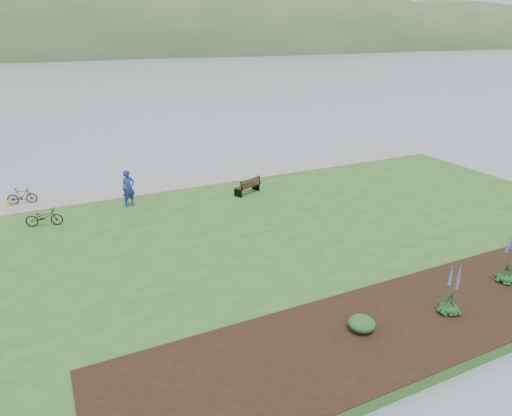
% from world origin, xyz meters
% --- Properties ---
extents(ground, '(600.00, 600.00, 0.00)m').
position_xyz_m(ground, '(0.00, 0.00, 0.00)').
color(ground, gray).
rests_on(ground, ground).
extents(lawn, '(34.00, 20.00, 0.40)m').
position_xyz_m(lawn, '(0.00, -2.00, 0.20)').
color(lawn, '#2A591F').
rests_on(lawn, ground).
extents(shoreline_path, '(34.00, 2.20, 0.03)m').
position_xyz_m(shoreline_path, '(0.00, 6.90, 0.42)').
color(shoreline_path, gray).
rests_on(shoreline_path, lawn).
extents(garden_bed, '(24.00, 4.40, 0.04)m').
position_xyz_m(garden_bed, '(3.00, -9.80, 0.42)').
color(garden_bed, black).
rests_on(garden_bed, lawn).
extents(far_hillside, '(580.00, 80.00, 38.00)m').
position_xyz_m(far_hillside, '(20.00, 170.00, 0.00)').
color(far_hillside, '#395630').
rests_on(far_hillside, ground).
extents(park_bench, '(1.69, 1.21, 0.97)m').
position_xyz_m(park_bench, '(1.48, 3.42, 0.88)').
color(park_bench, black).
rests_on(park_bench, lawn).
extents(person, '(0.97, 0.79, 2.31)m').
position_xyz_m(person, '(-4.96, 4.39, 1.55)').
color(person, navy).
rests_on(person, lawn).
extents(bicycle_a, '(0.99, 1.78, 0.88)m').
position_xyz_m(bicycle_a, '(-9.13, 3.52, 0.84)').
color(bicycle_a, black).
rests_on(bicycle_a, lawn).
extents(bicycle_b, '(0.68, 1.54, 0.89)m').
position_xyz_m(bicycle_b, '(-10.06, 7.20, 0.85)').
color(bicycle_b, black).
rests_on(bicycle_b, lawn).
extents(pannier, '(0.17, 0.26, 0.28)m').
position_xyz_m(pannier, '(-10.74, 7.20, 0.54)').
color(pannier, gold).
rests_on(pannier, lawn).
extents(echium_0, '(0.62, 0.62, 1.84)m').
position_xyz_m(echium_0, '(2.48, -10.05, 1.17)').
color(echium_0, '#163D1C').
rests_on(echium_0, garden_bed).
extents(echium_1, '(0.62, 0.62, 2.26)m').
position_xyz_m(echium_1, '(5.92, -9.53, 1.41)').
color(echium_1, '#163D1C').
rests_on(echium_1, garden_bed).
extents(shrub_0, '(0.84, 0.84, 0.42)m').
position_xyz_m(shrub_0, '(-0.68, -9.56, 0.65)').
color(shrub_0, '#1E4C21').
rests_on(shrub_0, garden_bed).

